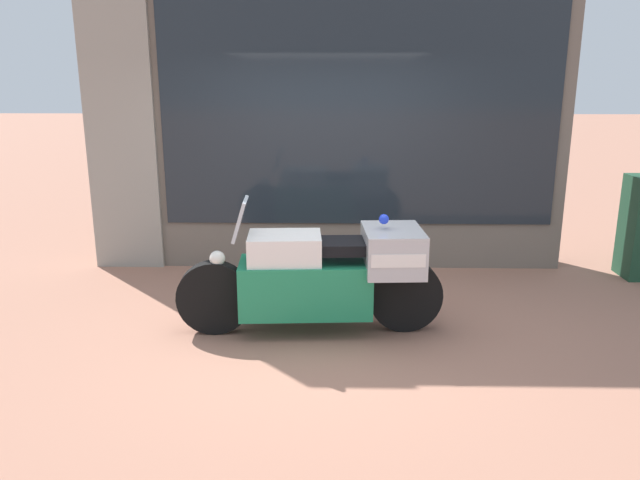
% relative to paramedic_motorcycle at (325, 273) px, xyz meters
% --- Properties ---
extents(ground_plane, '(60.00, 60.00, 0.00)m').
position_rel_paramedic_motorcycle_xyz_m(ground_plane, '(-0.01, 0.11, -0.55)').
color(ground_plane, '#9E6B56').
extents(shop_building, '(5.56, 0.55, 3.95)m').
position_rel_paramedic_motorcycle_xyz_m(shop_building, '(-0.38, 2.11, 1.43)').
color(shop_building, '#6B6056').
rests_on(shop_building, ground).
extents(window_display, '(4.30, 0.30, 1.84)m').
position_rel_paramedic_motorcycle_xyz_m(window_display, '(0.32, 2.14, -0.10)').
color(window_display, slate).
rests_on(window_display, ground).
extents(paramedic_motorcycle, '(2.39, 0.71, 1.23)m').
position_rel_paramedic_motorcycle_xyz_m(paramedic_motorcycle, '(0.00, 0.00, 0.00)').
color(paramedic_motorcycle, black).
rests_on(paramedic_motorcycle, ground).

